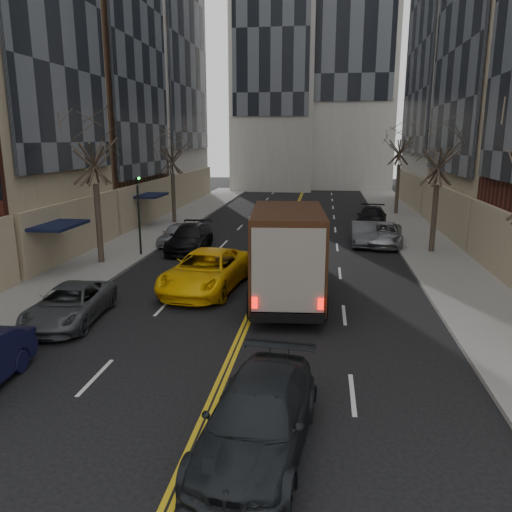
{
  "coord_description": "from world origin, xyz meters",
  "views": [
    {
      "loc": [
        2.61,
        -3.93,
        6.44
      ],
      "look_at": [
        0.19,
        13.83,
        2.2
      ],
      "focal_mm": 35.0,
      "sensor_mm": 36.0,
      "label": 1
    }
  ],
  "objects_px": {
    "ups_truck": "(287,256)",
    "pedestrian": "(272,259)",
    "observer_sedan": "(258,419)",
    "taxi": "(206,271)"
  },
  "relations": [
    {
      "from": "ups_truck",
      "to": "taxi",
      "type": "bearing_deg",
      "value": 155.9
    },
    {
      "from": "ups_truck",
      "to": "taxi",
      "type": "height_order",
      "value": "ups_truck"
    },
    {
      "from": "taxi",
      "to": "pedestrian",
      "type": "xyz_separation_m",
      "value": [
        2.6,
        2.53,
        0.01
      ]
    },
    {
      "from": "observer_sedan",
      "to": "taxi",
      "type": "distance_m",
      "value": 11.77
    },
    {
      "from": "taxi",
      "to": "pedestrian",
      "type": "distance_m",
      "value": 3.62
    },
    {
      "from": "observer_sedan",
      "to": "pedestrian",
      "type": "relative_size",
      "value": 3.12
    },
    {
      "from": "pedestrian",
      "to": "ups_truck",
      "type": "bearing_deg",
      "value": -161.41
    },
    {
      "from": "ups_truck",
      "to": "taxi",
      "type": "xyz_separation_m",
      "value": [
        -3.61,
        1.28,
        -1.1
      ]
    },
    {
      "from": "observer_sedan",
      "to": "pedestrian",
      "type": "bearing_deg",
      "value": 100.46
    },
    {
      "from": "ups_truck",
      "to": "pedestrian",
      "type": "relative_size",
      "value": 4.23
    }
  ]
}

